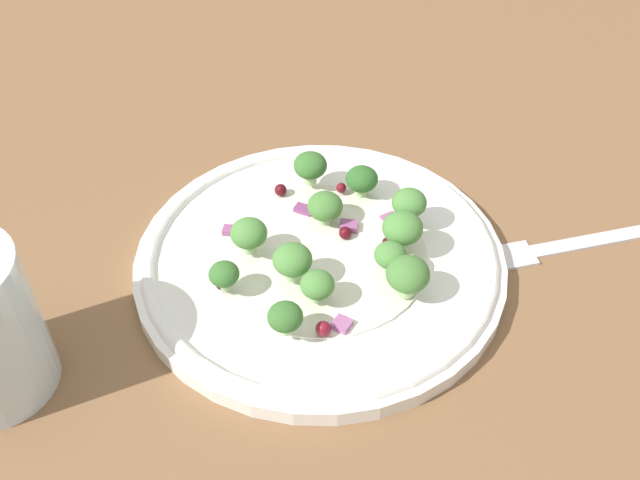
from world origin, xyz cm
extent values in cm
cube|color=brown|center=(0.00, 0.00, -1.00)|extent=(180.00, 180.00, 2.00)
cylinder|color=white|center=(1.11, -1.24, 0.60)|extent=(26.00, 26.00, 1.20)
torus|color=white|center=(1.11, -1.24, 1.20)|extent=(24.92, 24.92, 1.00)
cylinder|color=white|center=(1.11, -1.24, 1.30)|extent=(15.08, 15.08, 0.20)
cylinder|color=#8EB77A|center=(5.49, -2.64, 2.15)|extent=(0.84, 0.84, 0.84)
ellipsoid|color=#4C843D|center=(5.49, -2.64, 3.16)|extent=(2.24, 2.24, 1.68)
cylinder|color=#8EB77A|center=(0.38, -5.95, 2.39)|extent=(0.95, 0.95, 0.95)
ellipsoid|color=#4C843D|center=(0.38, -5.95, 3.53)|extent=(2.54, 2.54, 1.90)
cylinder|color=#9EC684|center=(6.40, 3.15, 2.12)|extent=(1.07, 1.07, 1.07)
ellipsoid|color=#477A38|center=(6.40, 3.15, 3.40)|extent=(2.86, 2.86, 2.14)
cylinder|color=#9EC684|center=(2.51, 4.20, 2.46)|extent=(1.05, 1.05, 1.05)
ellipsoid|color=#4C843D|center=(2.51, 4.20, 3.71)|extent=(2.79, 2.79, 2.10)
cylinder|color=#ADD18E|center=(7.73, -5.29, 2.39)|extent=(0.83, 0.83, 0.83)
ellipsoid|color=#386B2D|center=(7.73, -5.29, 3.38)|extent=(2.21, 2.21, 1.66)
cylinder|color=#8EB77A|center=(3.23, -3.70, 2.33)|extent=(0.99, 0.99, 0.99)
ellipsoid|color=#4C843D|center=(3.23, -3.70, 3.52)|extent=(2.63, 2.63, 1.97)
cylinder|color=#8EB77A|center=(3.07, -8.23, 2.35)|extent=(0.76, 0.76, 0.76)
ellipsoid|color=#386B2D|center=(3.07, -8.23, 3.26)|extent=(2.02, 2.02, 1.52)
cylinder|color=#9EC684|center=(-1.96, 0.45, 1.76)|extent=(0.97, 0.97, 0.97)
ellipsoid|color=#477A38|center=(-1.96, 0.45, 2.92)|extent=(2.57, 2.57, 1.93)
cylinder|color=#9EC684|center=(-4.21, 3.51, 1.82)|extent=(0.91, 0.91, 0.91)
ellipsoid|color=#2D6028|center=(-4.21, 3.51, 2.91)|extent=(2.43, 2.43, 1.82)
cylinder|color=#ADD18E|center=(-6.02, 0.23, 2.43)|extent=(0.95, 0.95, 0.95)
ellipsoid|color=#386B2D|center=(-6.02, 0.23, 3.57)|extent=(2.53, 2.53, 1.90)
cylinder|color=#9EC684|center=(4.36, 2.70, 2.32)|extent=(0.82, 0.82, 0.82)
ellipsoid|color=#4C843D|center=(4.36, 2.70, 3.30)|extent=(2.18, 2.18, 1.64)
cylinder|color=#9EC684|center=(-0.28, 5.64, 2.44)|extent=(0.94, 0.94, 0.94)
ellipsoid|color=#4C843D|center=(-0.28, 5.64, 3.57)|extent=(2.50, 2.50, 1.88)
sphere|color=#4C0A14|center=(0.38, 0.94, 1.81)|extent=(0.92, 0.92, 0.92)
sphere|color=#4C0A14|center=(2.82, -8.44, 2.09)|extent=(0.82, 0.82, 0.82)
sphere|color=maroon|center=(-4.67, 2.05, 2.00)|extent=(0.78, 0.78, 0.78)
sphere|color=#4C0A14|center=(1.72, 3.54, 1.80)|extent=(0.79, 0.79, 0.79)
sphere|color=maroon|center=(8.12, -3.00, 1.96)|extent=(0.99, 0.99, 0.99)
sphere|color=#4C0A14|center=(1.29, 4.77, 2.03)|extent=(0.77, 0.77, 0.77)
sphere|color=#4C0A14|center=(-5.79, -2.42, 1.90)|extent=(0.93, 0.93, 0.93)
cube|color=#934C84|center=(-2.62, -6.75, 1.60)|extent=(1.28, 1.56, 0.51)
cube|color=#A35B93|center=(7.79, -1.67, 1.50)|extent=(1.58, 1.59, 0.52)
cube|color=#A35B93|center=(-0.95, 4.68, 1.41)|extent=(1.35, 1.40, 0.33)
cube|color=#843D75|center=(-3.52, -1.19, 1.53)|extent=(1.53, 1.59, 0.48)
cube|color=#934C84|center=(-0.81, 1.45, 1.67)|extent=(1.39, 1.54, 0.45)
cube|color=silver|center=(4.12, 21.49, 0.25)|extent=(1.58, 15.03, 0.50)
cube|color=silver|center=(3.88, 12.19, 0.25)|extent=(2.49, 3.66, 0.50)
camera|label=1|loc=(36.14, -11.04, 37.50)|focal=41.13mm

